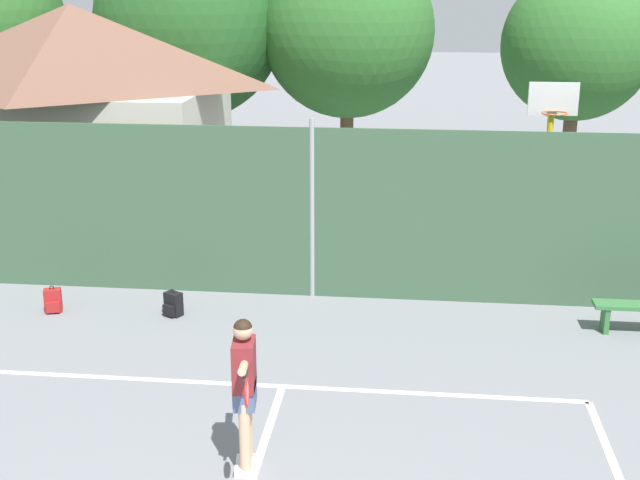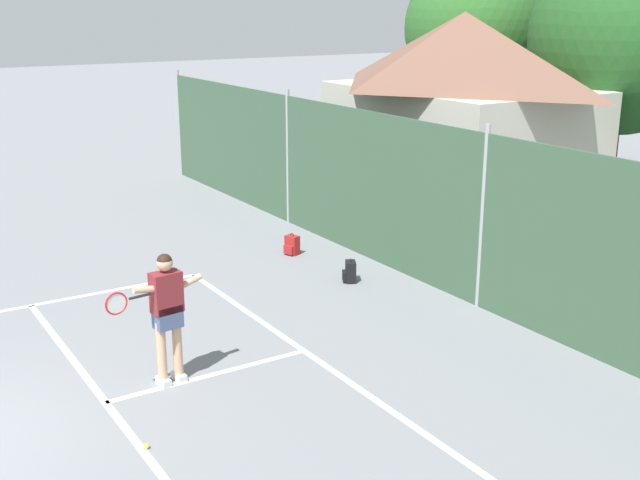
{
  "view_description": "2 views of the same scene",
  "coord_description": "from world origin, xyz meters",
  "px_view_note": "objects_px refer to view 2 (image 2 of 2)",
  "views": [
    {
      "loc": [
        1.66,
        -4.85,
        5.38
      ],
      "look_at": [
        0.35,
        7.08,
        1.63
      ],
      "focal_mm": 47.43,
      "sensor_mm": 36.0,
      "label": 1
    },
    {
      "loc": [
        9.38,
        -0.12,
        5.0
      ],
      "look_at": [
        -1.1,
        6.48,
        1.31
      ],
      "focal_mm": 44.58,
      "sensor_mm": 36.0,
      "label": 2
    }
  ],
  "objects_px": {
    "backpack_red": "(292,245)",
    "tennis_ball": "(146,446)",
    "tennis_player": "(166,307)",
    "backpack_black": "(350,272)"
  },
  "relations": [
    {
      "from": "tennis_player",
      "to": "backpack_black",
      "type": "relative_size",
      "value": 4.01
    },
    {
      "from": "tennis_ball",
      "to": "backpack_black",
      "type": "xyz_separation_m",
      "value": [
        -3.54,
        5.29,
        0.16
      ]
    },
    {
      "from": "backpack_red",
      "to": "tennis_ball",
      "type": "bearing_deg",
      "value": -43.12
    },
    {
      "from": "backpack_black",
      "to": "backpack_red",
      "type": "bearing_deg",
      "value": -178.2
    },
    {
      "from": "tennis_player",
      "to": "tennis_ball",
      "type": "relative_size",
      "value": 28.1
    },
    {
      "from": "tennis_player",
      "to": "backpack_red",
      "type": "height_order",
      "value": "tennis_player"
    },
    {
      "from": "tennis_ball",
      "to": "tennis_player",
      "type": "bearing_deg",
      "value": 148.53
    },
    {
      "from": "tennis_player",
      "to": "backpack_red",
      "type": "xyz_separation_m",
      "value": [
        -4.14,
        4.35,
        -0.92
      ]
    },
    {
      "from": "tennis_player",
      "to": "backpack_red",
      "type": "bearing_deg",
      "value": 133.63
    },
    {
      "from": "tennis_player",
      "to": "tennis_ball",
      "type": "distance_m",
      "value": 2.0
    }
  ]
}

